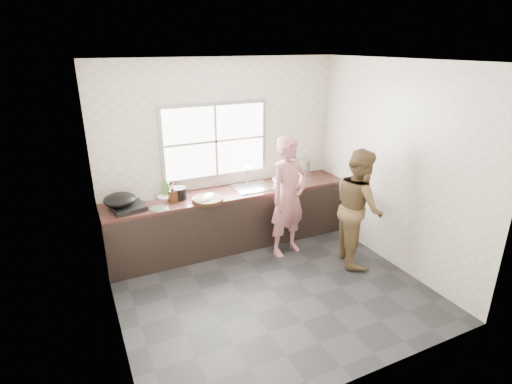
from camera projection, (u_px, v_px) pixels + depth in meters
name	position (u px, v px, depth m)	size (l,w,h in m)	color
floor	(271.00, 289.00, 4.97)	(3.60, 3.20, 0.01)	#262629
ceiling	(275.00, 60.00, 4.02)	(3.60, 3.20, 0.01)	silver
wall_back	(222.00, 153.00, 5.85)	(3.60, 0.01, 2.70)	beige
wall_left	(104.00, 215.00, 3.77)	(0.01, 3.20, 2.70)	silver
wall_right	(395.00, 167.00, 5.23)	(0.01, 3.20, 2.70)	beige
wall_front	(368.00, 249.00, 3.14)	(3.60, 0.01, 2.70)	beige
cabinet	(231.00, 220.00, 5.92)	(3.60, 0.62, 0.82)	black
countertop	(231.00, 193.00, 5.77)	(3.60, 0.64, 0.04)	#371B16
sink	(253.00, 187.00, 5.90)	(0.55, 0.45, 0.02)	silver
faucet	(247.00, 174.00, 6.02)	(0.02, 0.02, 0.30)	silver
window_frame	(215.00, 141.00, 5.73)	(1.60, 0.05, 1.10)	#9EA0A5
window_glazing	(216.00, 141.00, 5.71)	(1.50, 0.01, 1.00)	white
woman	(288.00, 201.00, 5.57)	(0.58, 0.38, 1.60)	#B46C6C
person_side	(359.00, 207.00, 5.36)	(0.78, 0.61, 1.60)	brown
cutting_board	(207.00, 199.00, 5.40)	(0.43, 0.43, 0.04)	black
cleaver	(209.00, 195.00, 5.50)	(0.18, 0.09, 0.01)	silver
bowl_mince	(201.00, 200.00, 5.36)	(0.23, 0.23, 0.06)	silver
bowl_crabs	(281.00, 181.00, 6.07)	(0.21, 0.21, 0.07)	white
bowl_held	(278.00, 185.00, 5.92)	(0.17, 0.17, 0.06)	white
black_pot	(178.00, 193.00, 5.46)	(0.22, 0.22, 0.16)	black
plate_food	(166.00, 196.00, 5.55)	(0.24, 0.24, 0.02)	white
bottle_green	(166.00, 187.00, 5.55)	(0.10, 0.10, 0.27)	#49852B
bottle_brown_tall	(173.00, 194.00, 5.36)	(0.09, 0.10, 0.21)	#3E210F
bottle_brown_short	(173.00, 189.00, 5.61)	(0.12, 0.12, 0.16)	#421A10
glass_jar	(173.00, 198.00, 5.38)	(0.08, 0.08, 0.11)	silver
burner	(128.00, 207.00, 5.12)	(0.39, 0.39, 0.06)	black
wok	(120.00, 200.00, 5.08)	(0.41, 0.41, 0.16)	black
dish_rack	(297.00, 167.00, 6.41)	(0.37, 0.26, 0.28)	silver
pot_lid_left	(160.00, 209.00, 5.14)	(0.24, 0.24, 0.01)	#A6A8AD
pot_lid_right	(148.00, 198.00, 5.49)	(0.23, 0.23, 0.01)	silver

